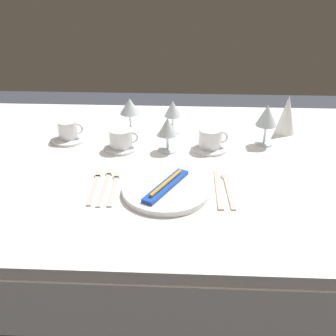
% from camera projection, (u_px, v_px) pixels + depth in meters
% --- Properties ---
extents(ground_plane, '(6.00, 6.00, 0.00)m').
position_uv_depth(ground_plane, '(167.00, 317.00, 1.78)').
color(ground_plane, '#383D47').
extents(dining_table, '(1.80, 1.11, 0.74)m').
position_uv_depth(dining_table, '(166.00, 182.00, 1.47)').
color(dining_table, white).
rests_on(dining_table, ground).
extents(dinner_plate, '(0.26, 0.26, 0.02)m').
position_uv_depth(dinner_plate, '(166.00, 190.00, 1.24)').
color(dinner_plate, white).
rests_on(dinner_plate, dining_table).
extents(toothbrush_package, '(0.13, 0.20, 0.02)m').
position_uv_depth(toothbrush_package, '(166.00, 185.00, 1.23)').
color(toothbrush_package, blue).
rests_on(toothbrush_package, dinner_plate).
extents(fork_outer, '(0.02, 0.20, 0.00)m').
position_uv_depth(fork_outer, '(114.00, 186.00, 1.27)').
color(fork_outer, beige).
rests_on(fork_outer, dining_table).
extents(fork_inner, '(0.02, 0.22, 0.00)m').
position_uv_depth(fork_inner, '(105.00, 185.00, 1.28)').
color(fork_inner, beige).
rests_on(fork_inner, dining_table).
extents(fork_salad, '(0.03, 0.21, 0.00)m').
position_uv_depth(fork_salad, '(95.00, 185.00, 1.28)').
color(fork_salad, beige).
rests_on(fork_salad, dining_table).
extents(dinner_knife, '(0.02, 0.23, 0.00)m').
position_uv_depth(dinner_knife, '(219.00, 190.00, 1.26)').
color(dinner_knife, beige).
rests_on(dinner_knife, dining_table).
extents(spoon_soup, '(0.03, 0.21, 0.01)m').
position_uv_depth(spoon_soup, '(228.00, 186.00, 1.28)').
color(spoon_soup, beige).
rests_on(spoon_soup, dining_table).
extents(saucer_left, '(0.13, 0.13, 0.01)m').
position_uv_depth(saucer_left, '(210.00, 148.00, 1.51)').
color(saucer_left, white).
rests_on(saucer_left, dining_table).
extents(coffee_cup_left, '(0.11, 0.08, 0.07)m').
position_uv_depth(coffee_cup_left, '(211.00, 138.00, 1.49)').
color(coffee_cup_left, white).
rests_on(coffee_cup_left, saucer_left).
extents(saucer_right, '(0.14, 0.14, 0.01)m').
position_uv_depth(saucer_right, '(69.00, 139.00, 1.58)').
color(saucer_right, white).
rests_on(saucer_right, dining_table).
extents(coffee_cup_right, '(0.09, 0.07, 0.07)m').
position_uv_depth(coffee_cup_right, '(68.00, 129.00, 1.56)').
color(coffee_cup_right, white).
rests_on(coffee_cup_right, saucer_right).
extents(saucer_far, '(0.12, 0.12, 0.01)m').
position_uv_depth(saucer_far, '(121.00, 147.00, 1.51)').
color(saucer_far, white).
rests_on(saucer_far, dining_table).
extents(coffee_cup_far, '(0.10, 0.08, 0.06)m').
position_uv_depth(coffee_cup_far, '(121.00, 138.00, 1.50)').
color(coffee_cup_far, white).
rests_on(coffee_cup_far, saucer_far).
extents(wine_glass_centre, '(0.08, 0.08, 0.14)m').
position_uv_depth(wine_glass_centre, '(130.00, 108.00, 1.61)').
color(wine_glass_centre, silver).
rests_on(wine_glass_centre, dining_table).
extents(wine_glass_left, '(0.07, 0.07, 0.12)m').
position_uv_depth(wine_glass_left, '(168.00, 128.00, 1.46)').
color(wine_glass_left, silver).
rests_on(wine_glass_left, dining_table).
extents(wine_glass_right, '(0.08, 0.08, 0.15)m').
position_uv_depth(wine_glass_right, '(267.00, 117.00, 1.50)').
color(wine_glass_right, silver).
rests_on(wine_glass_right, dining_table).
extents(wine_glass_far, '(0.07, 0.07, 0.13)m').
position_uv_depth(wine_glass_far, '(173.00, 111.00, 1.61)').
color(wine_glass_far, silver).
rests_on(wine_glass_far, dining_table).
extents(napkin_folded, '(0.08, 0.08, 0.15)m').
position_uv_depth(napkin_folded, '(287.00, 114.00, 1.61)').
color(napkin_folded, white).
rests_on(napkin_folded, dining_table).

